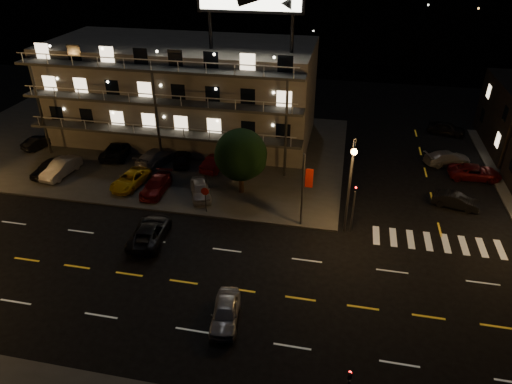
% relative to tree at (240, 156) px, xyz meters
% --- Properties ---
extents(ground, '(140.00, 140.00, 0.00)m').
position_rel_tree_xyz_m(ground, '(0.89, -12.44, -3.72)').
color(ground, black).
rests_on(ground, ground).
extents(curb_nw, '(44.00, 24.00, 0.15)m').
position_rel_tree_xyz_m(curb_nw, '(-13.11, 7.56, -3.64)').
color(curb_nw, '#393936').
rests_on(curb_nw, ground).
extents(motel, '(28.00, 13.80, 18.10)m').
position_rel_tree_xyz_m(motel, '(-9.05, 11.44, 1.63)').
color(motel, gray).
rests_on(motel, ground).
extents(streetlight_nc, '(0.44, 1.92, 8.00)m').
position_rel_tree_xyz_m(streetlight_nc, '(9.39, -4.51, 1.24)').
color(streetlight_nc, '#2D2D30').
rests_on(streetlight_nc, ground).
extents(signal_nw, '(0.20, 0.27, 4.60)m').
position_rel_tree_xyz_m(signal_nw, '(9.89, -3.95, -1.15)').
color(signal_nw, '#2D2D30').
rests_on(signal_nw, ground).
extents(banner_north, '(0.83, 0.16, 6.40)m').
position_rel_tree_xyz_m(banner_north, '(5.98, -4.04, -0.29)').
color(banner_north, '#2D2D30').
rests_on(banner_north, ground).
extents(stop_sign, '(0.91, 0.11, 2.61)m').
position_rel_tree_xyz_m(stop_sign, '(-2.11, -3.87, -2.01)').
color(stop_sign, '#2D2D30').
rests_on(stop_sign, ground).
extents(tree, '(4.77, 4.59, 6.00)m').
position_rel_tree_xyz_m(tree, '(0.00, 0.00, 0.00)').
color(tree, black).
rests_on(tree, curb_nw).
extents(lot_car_0, '(2.25, 4.29, 1.39)m').
position_rel_tree_xyz_m(lot_car_0, '(-18.94, -0.39, -2.87)').
color(lot_car_0, black).
rests_on(lot_car_0, curb_nw).
extents(lot_car_1, '(2.11, 4.71, 1.50)m').
position_rel_tree_xyz_m(lot_car_1, '(-17.69, -0.35, -2.82)').
color(lot_car_1, gray).
rests_on(lot_car_1, curb_nw).
extents(lot_car_2, '(2.78, 4.83, 1.27)m').
position_rel_tree_xyz_m(lot_car_2, '(-10.25, -0.96, -2.93)').
color(lot_car_2, yellow).
rests_on(lot_car_2, curb_nw).
extents(lot_car_3, '(1.85, 4.51, 1.30)m').
position_rel_tree_xyz_m(lot_car_3, '(-7.49, -1.53, -2.91)').
color(lot_car_3, '#5A0C0F').
rests_on(lot_car_3, curb_nw).
extents(lot_car_4, '(3.09, 4.36, 1.38)m').
position_rel_tree_xyz_m(lot_car_4, '(-3.36, -1.47, -2.88)').
color(lot_car_4, gray).
rests_on(lot_car_4, curb_nw).
extents(lot_car_5, '(2.50, 4.00, 1.24)m').
position_rel_tree_xyz_m(lot_car_5, '(-23.57, 4.94, -2.94)').
color(lot_car_5, black).
rests_on(lot_car_5, curb_nw).
extents(lot_car_6, '(3.04, 5.54, 1.47)m').
position_rel_tree_xyz_m(lot_car_6, '(-14.30, 4.76, -2.83)').
color(lot_car_6, black).
rests_on(lot_car_6, curb_nw).
extents(lot_car_7, '(3.69, 5.62, 1.51)m').
position_rel_tree_xyz_m(lot_car_7, '(-9.59, 3.95, -2.81)').
color(lot_car_7, gray).
rests_on(lot_car_7, curb_nw).
extents(lot_car_8, '(2.57, 4.31, 1.37)m').
position_rel_tree_xyz_m(lot_car_8, '(-7.13, 4.38, -2.88)').
color(lot_car_8, black).
rests_on(lot_car_8, curb_nw).
extents(lot_car_9, '(2.45, 4.54, 1.42)m').
position_rel_tree_xyz_m(lot_car_9, '(-3.39, 4.00, -2.86)').
color(lot_car_9, '#5A0C0F').
rests_on(lot_car_9, curb_nw).
extents(side_car_0, '(4.07, 2.20, 1.27)m').
position_rel_tree_xyz_m(side_car_0, '(18.59, 1.41, -3.08)').
color(side_car_0, black).
rests_on(side_car_0, ground).
extents(side_car_1, '(4.92, 2.41, 1.35)m').
position_rel_tree_xyz_m(side_car_1, '(21.24, 7.23, -3.04)').
color(side_car_1, '#5A0C0F').
rests_on(side_car_1, ground).
extents(side_car_2, '(5.08, 3.48, 1.37)m').
position_rel_tree_xyz_m(side_car_2, '(19.14, 9.87, -3.03)').
color(side_car_2, gray).
rests_on(side_car_2, ground).
extents(side_car_3, '(4.46, 2.64, 1.42)m').
position_rel_tree_xyz_m(side_car_3, '(20.24, 18.09, -3.01)').
color(side_car_3, black).
rests_on(side_car_3, ground).
extents(road_car_east, '(2.10, 4.18, 1.37)m').
position_rel_tree_xyz_m(road_car_east, '(2.61, -15.25, -3.03)').
color(road_car_east, gray).
rests_on(road_car_east, ground).
extents(road_car_west, '(2.93, 5.46, 1.46)m').
position_rel_tree_xyz_m(road_car_west, '(-5.23, -8.31, -2.99)').
color(road_car_west, black).
rests_on(road_car_west, ground).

